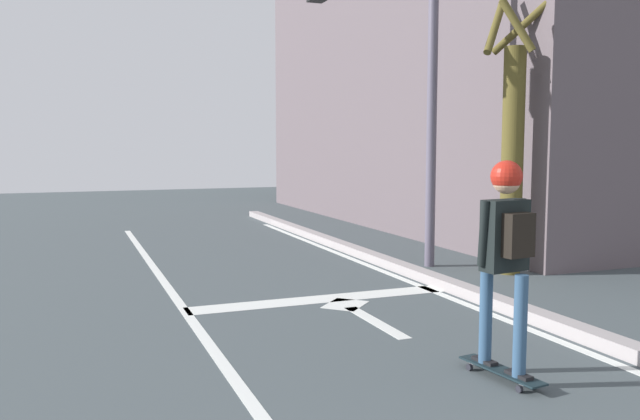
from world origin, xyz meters
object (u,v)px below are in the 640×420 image
traffic_signal_mast (384,51)px  roadside_tree (512,148)px  skateboard (501,371)px  skater (506,237)px

traffic_signal_mast → roadside_tree: 2.45m
skateboard → skater: size_ratio=0.50×
skateboard → skater: skater is taller
traffic_signal_mast → roadside_tree: (1.69, -0.97, -1.49)m
skater → roadside_tree: (2.95, 3.77, 0.72)m
skateboard → roadside_tree: roadside_tree is taller
skateboard → roadside_tree: (2.95, 3.76, 1.86)m
skater → roadside_tree: roadside_tree is taller
skater → traffic_signal_mast: traffic_signal_mast is taller
skateboard → roadside_tree: size_ratio=0.20×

